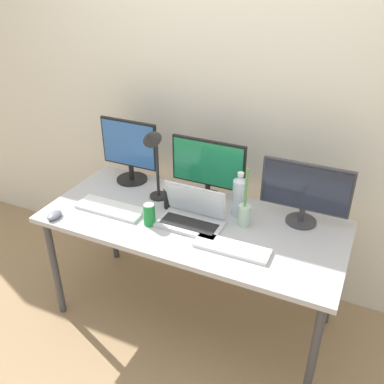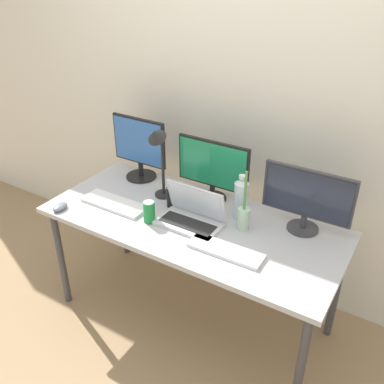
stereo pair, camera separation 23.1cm
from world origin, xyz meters
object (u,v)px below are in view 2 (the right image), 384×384
Objects in this scene: water_bottle at (241,198)px; soda_can_by_laptop at (172,197)px; keyboard_main at (115,204)px; monitor_center at (213,168)px; mouse_by_keyboard at (60,207)px; desk_lamp at (158,149)px; laptop_silver at (192,215)px; monitor_left at (139,147)px; soda_can_near_keyboard at (149,212)px; bamboo_vase at (244,217)px; keyboard_aux at (226,251)px; work_desk at (192,229)px; monitor_right at (307,198)px.

soda_can_by_laptop is at bearing -166.17° from water_bottle.
monitor_center is at bearing 38.41° from keyboard_main.
mouse_by_keyboard is 0.22× the size of desk_lamp.
laptop_silver is at bearing -26.13° from soda_can_by_laptop.
soda_can_by_laptop is (0.38, -0.20, -0.16)m from monitor_left.
soda_can_by_laptop is (0.02, 0.20, 0.00)m from soda_can_near_keyboard.
bamboo_vase is at bearing -12.92° from monitor_left.
keyboard_main is (-0.49, -0.08, -0.04)m from laptop_silver.
desk_lamp reaches higher than keyboard_aux.
soda_can_by_laptop is (0.30, 0.17, 0.05)m from keyboard_main.
monitor_left is 0.79m from water_bottle.
water_bottle is (0.20, 0.19, 0.07)m from laptop_silver.
keyboard_main is 0.78m from keyboard_aux.
monitor_center is 1.17× the size of keyboard_aux.
monitor_left is 0.87m from bamboo_vase.
keyboard_aux is (0.77, -0.06, 0.00)m from keyboard_main.
soda_can_by_laptop is at bearing -179.28° from bamboo_vase.
laptop_silver is (0.01, -0.03, 0.11)m from work_desk.
keyboard_aux is (0.30, -0.16, 0.07)m from work_desk.
soda_can_near_keyboard is at bearing -6.85° from keyboard_main.
mouse_by_keyboard is at bearing -161.89° from soda_can_near_keyboard.
desk_lamp reaches higher than bamboo_vase.
monitor_left is 3.27× the size of soda_can_near_keyboard.
laptop_silver is (-0.54, -0.26, -0.15)m from monitor_right.
monitor_center reaches higher than bamboo_vase.
water_bottle is at bearing 19.71° from mouse_by_keyboard.
laptop_silver is (0.57, -0.29, -0.17)m from monitor_left.
bamboo_vase is (0.47, 0.21, 0.01)m from soda_can_near_keyboard.
soda_can_by_laptop is at bearing 27.71° from mouse_by_keyboard.
bamboo_vase is at bearing 13.80° from mouse_by_keyboard.
bamboo_vase reaches higher than mouse_by_keyboard.
desk_lamp is at bearing -171.23° from monitor_right.
keyboard_main is 3.27× the size of soda_can_by_laptop.
keyboard_main is at bearing -150.31° from soda_can_by_laptop.
laptop_silver is 2.82× the size of soda_can_near_keyboard.
desk_lamp is (-0.51, -0.06, 0.20)m from water_bottle.
bamboo_vase is (-0.28, -0.16, -0.12)m from monitor_right.
monitor_right reaches higher than work_desk.
desk_lamp is at bearing -173.08° from water_bottle.
monitor_right is 0.35m from bamboo_vase.
bamboo_vase reaches higher than soda_can_by_laptop.
monitor_left is 0.43m from keyboard_main.
keyboard_aux is 0.72m from desk_lamp.
bamboo_vase is at bearing -2.94° from desk_lamp.
keyboard_aux is 0.25m from bamboo_vase.
soda_can_near_keyboard is at bearing -67.57° from desk_lamp.
monitor_left is 0.54m from monitor_center.
soda_can_near_keyboard is at bearing -156.13° from bamboo_vase.
mouse_by_keyboard is at bearing -139.70° from keyboard_main.
laptop_silver is 0.32m from keyboard_aux.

